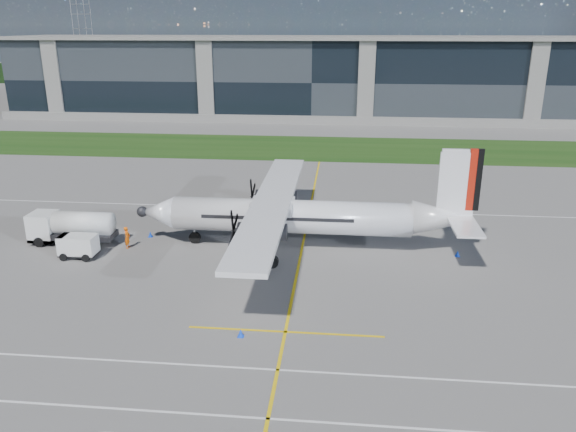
# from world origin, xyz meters

# --- Properties ---
(ground) EXTENTS (400.00, 400.00, 0.00)m
(ground) POSITION_xyz_m (0.00, 40.00, 0.00)
(ground) COLOR #5E5C59
(ground) RESTS_ON ground
(grass_strip) EXTENTS (400.00, 18.00, 0.04)m
(grass_strip) POSITION_xyz_m (0.00, 48.00, 0.02)
(grass_strip) COLOR #173B10
(grass_strip) RESTS_ON ground
(terminal_building) EXTENTS (120.00, 20.00, 15.00)m
(terminal_building) POSITION_xyz_m (0.00, 80.00, 7.50)
(terminal_building) COLOR black
(terminal_building) RESTS_ON ground
(tree_line) EXTENTS (400.00, 6.00, 6.00)m
(tree_line) POSITION_xyz_m (0.00, 140.00, 3.00)
(tree_line) COLOR black
(tree_line) RESTS_ON ground
(pylon_west) EXTENTS (9.00, 4.60, 30.00)m
(pylon_west) POSITION_xyz_m (-80.00, 150.00, 15.00)
(pylon_west) COLOR gray
(pylon_west) RESTS_ON ground
(yellow_taxiway_centerline) EXTENTS (0.20, 70.00, 0.01)m
(yellow_taxiway_centerline) POSITION_xyz_m (3.00, 10.00, 0.01)
(yellow_taxiway_centerline) COLOR yellow
(yellow_taxiway_centerline) RESTS_ON ground
(white_lane_line) EXTENTS (90.00, 0.15, 0.01)m
(white_lane_line) POSITION_xyz_m (0.00, -14.00, 0.01)
(white_lane_line) COLOR white
(white_lane_line) RESTS_ON ground
(turboprop_aircraft) EXTENTS (27.92, 28.96, 8.69)m
(turboprop_aircraft) POSITION_xyz_m (3.08, 7.87, 4.34)
(turboprop_aircraft) COLOR white
(turboprop_aircraft) RESTS_ON ground
(fuel_tanker_truck) EXTENTS (7.56, 2.46, 2.83)m
(fuel_tanker_truck) POSITION_xyz_m (-17.07, 6.81, 1.42)
(fuel_tanker_truck) COLOR silver
(fuel_tanker_truck) RESTS_ON ground
(baggage_tug) EXTENTS (3.07, 1.84, 1.84)m
(baggage_tug) POSITION_xyz_m (-14.70, 3.92, 0.92)
(baggage_tug) COLOR silver
(baggage_tug) RESTS_ON ground
(ground_crew_person) EXTENTS (0.65, 0.89, 2.13)m
(ground_crew_person) POSITION_xyz_m (-11.55, 6.26, 1.06)
(ground_crew_person) COLOR #F25907
(ground_crew_person) RESTS_ON ground
(safety_cone_stbdwing) EXTENTS (0.36, 0.36, 0.50)m
(safety_cone_stbdwing) POSITION_xyz_m (-0.01, 22.68, 0.25)
(safety_cone_stbdwing) COLOR blue
(safety_cone_stbdwing) RESTS_ON ground
(safety_cone_portwing) EXTENTS (0.36, 0.36, 0.50)m
(safety_cone_portwing) POSITION_xyz_m (0.39, -6.80, 0.25)
(safety_cone_portwing) COLOR blue
(safety_cone_portwing) RESTS_ON ground
(safety_cone_tail) EXTENTS (0.36, 0.36, 0.50)m
(safety_cone_tail) POSITION_xyz_m (15.63, 7.09, 0.25)
(safety_cone_tail) COLOR blue
(safety_cone_tail) RESTS_ON ground
(safety_cone_nose_stbd) EXTENTS (0.36, 0.36, 0.50)m
(safety_cone_nose_stbd) POSITION_xyz_m (-10.52, 8.91, 0.25)
(safety_cone_nose_stbd) COLOR blue
(safety_cone_nose_stbd) RESTS_ON ground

